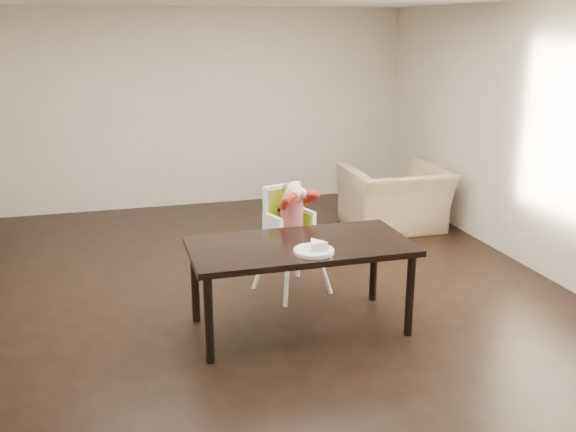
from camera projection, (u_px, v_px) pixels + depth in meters
name	position (u px, v px, depth m)	size (l,w,h in m)	color
ground	(251.00, 299.00, 5.98)	(7.00, 7.00, 0.00)	black
room_walls	(248.00, 98.00, 5.45)	(6.02, 7.02, 2.71)	beige
dining_table	(300.00, 253.00, 5.22)	(1.80, 0.90, 0.75)	black
high_chair	(290.00, 214.00, 5.97)	(0.57, 0.57, 1.08)	white
plate	(315.00, 249.00, 4.98)	(0.39, 0.39, 0.09)	white
armchair	(395.00, 188.00, 7.92)	(1.20, 0.78, 1.04)	tan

